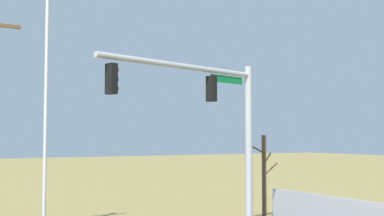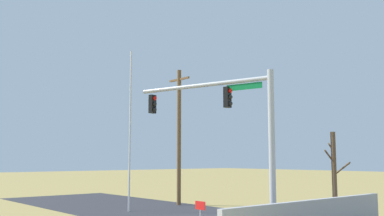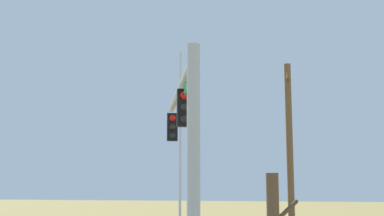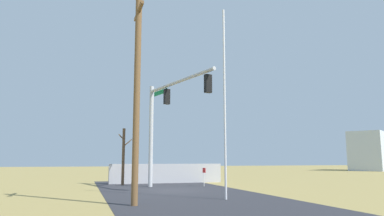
% 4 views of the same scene
% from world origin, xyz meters
% --- Properties ---
extents(signal_mast, '(7.19, 2.11, 6.72)m').
position_xyz_m(signal_mast, '(1.12, 0.19, 4.72)').
color(signal_mast, '#B2B5BA').
rests_on(signal_mast, ground_plane).
extents(flagpole, '(0.10, 0.10, 8.87)m').
position_xyz_m(flagpole, '(-5.45, -1.11, 4.43)').
color(flagpole, silver).
rests_on(flagpole, ground_plane).
extents(bare_tree, '(1.27, 1.02, 3.96)m').
position_xyz_m(bare_tree, '(4.99, 2.27, 2.04)').
color(bare_tree, brown).
rests_on(bare_tree, ground_plane).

